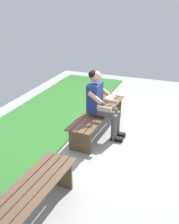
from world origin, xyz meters
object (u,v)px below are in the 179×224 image
Objects in this scene: person_seated at (101,102)px; bench_far at (26,201)px; book_open at (109,99)px; bench_near at (98,115)px; apple at (103,104)px.

bench_far is at bearing -2.47° from person_seated.
person_seated is at bearing 9.59° from book_open.
book_open is at bearing 179.61° from bench_near.
bench_far is at bearing 2.52° from book_open.
bench_far is (2.44, -0.00, -0.00)m from bench_near.
apple is (-0.27, 0.00, 0.13)m from bench_near.
person_seated reaches higher than bench_near.
person_seated is 0.48m from apple.
bench_near is at bearing 2.20° from book_open.
bench_near is at bearing 180.00° from bench_far.
book_open is at bearing 179.78° from apple.
bench_far is 2.32m from person_seated.
apple is (-0.42, -0.10, -0.21)m from person_seated.
bench_near and bench_far have the same top height.
person_seated is at bearing 177.53° from bench_far.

